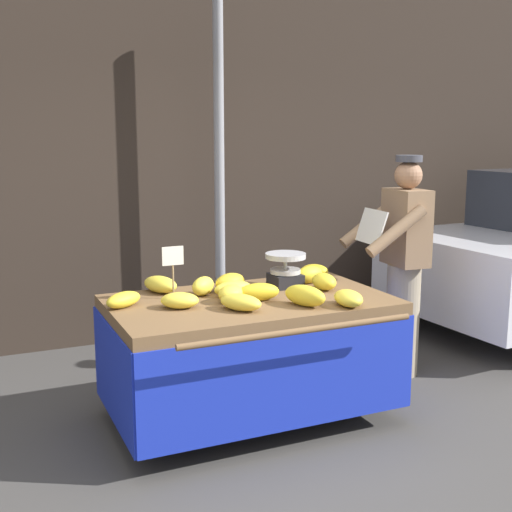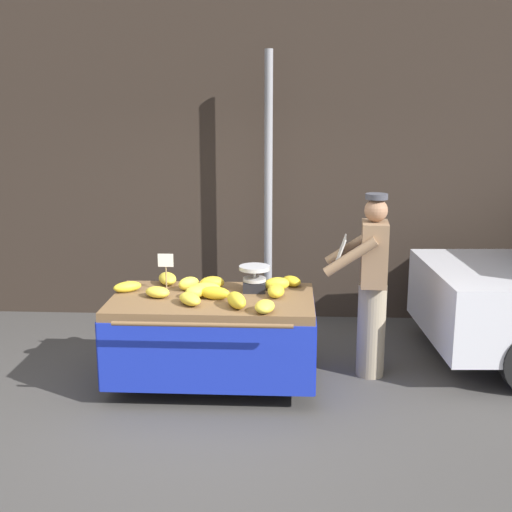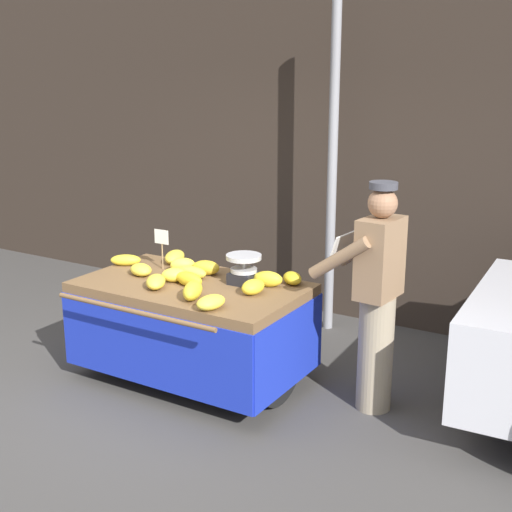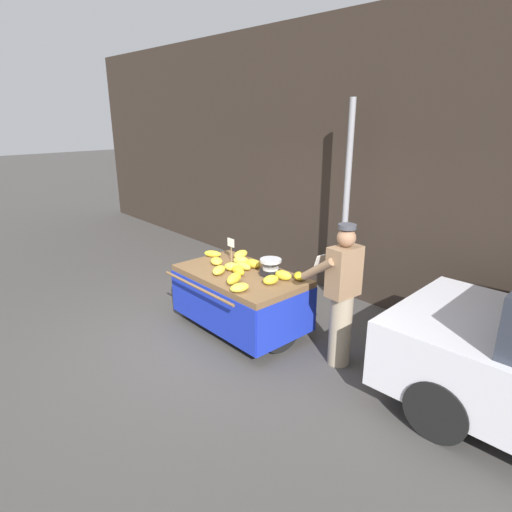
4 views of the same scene
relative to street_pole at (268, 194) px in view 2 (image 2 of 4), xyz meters
name	(u,v)px [view 2 (image 2 of 4)]	position (x,y,z in m)	size (l,w,h in m)	color
ground_plane	(199,417)	(-0.48, -2.29, -1.53)	(60.00, 60.00, 0.00)	#423F3D
back_wall	(228,137)	(-0.48, 0.52, 0.60)	(16.00, 0.24, 4.25)	#332821
street_pole	(268,194)	(0.00, 0.00, 0.00)	(0.09, 0.09, 3.06)	gray
banana_cart	(213,321)	(-0.43, -1.65, -0.92)	(1.80, 1.24, 0.83)	brown
weighing_scale	(255,279)	(-0.07, -1.44, -0.58)	(0.28, 0.28, 0.24)	black
price_sign	(166,264)	(-0.88, -1.45, -0.45)	(0.14, 0.01, 0.34)	#997A51
banana_bunch_0	(265,306)	(0.04, -2.06, -0.65)	(0.16, 0.25, 0.10)	yellow
banana_bunch_1	(276,291)	(0.13, -1.62, -0.64)	(0.15, 0.22, 0.11)	yellow
banana_bunch_2	(127,287)	(-1.22, -1.52, -0.65)	(0.12, 0.26, 0.10)	yellow
banana_bunch_3	(277,284)	(0.13, -1.41, -0.64)	(0.12, 0.23, 0.12)	yellow
banana_bunch_4	(291,281)	(0.26, -1.25, -0.65)	(0.13, 0.20, 0.10)	gold
banana_bunch_5	(157,292)	(-0.91, -1.68, -0.65)	(0.16, 0.23, 0.10)	yellow
banana_bunch_6	(236,300)	(-0.20, -1.95, -0.63)	(0.13, 0.30, 0.13)	yellow
banana_bunch_7	(206,288)	(-0.50, -1.54, -0.65)	(0.12, 0.26, 0.10)	yellow
banana_bunch_8	(196,292)	(-0.57, -1.68, -0.64)	(0.15, 0.20, 0.11)	yellow
banana_bunch_9	(190,299)	(-0.60, -1.88, -0.65)	(0.15, 0.28, 0.10)	yellow
banana_bunch_10	(215,293)	(-0.40, -1.72, -0.64)	(0.12, 0.26, 0.11)	gold
banana_bunch_11	(167,279)	(-0.91, -1.24, -0.65)	(0.16, 0.29, 0.11)	yellow
banana_bunch_12	(212,283)	(-0.47, -1.40, -0.64)	(0.14, 0.23, 0.12)	gold
banana_bunch_13	(189,284)	(-0.67, -1.44, -0.64)	(0.11, 0.21, 0.12)	yellow
vendor_person	(371,285)	(0.99, -1.33, -0.66)	(0.60, 0.55, 1.71)	gray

